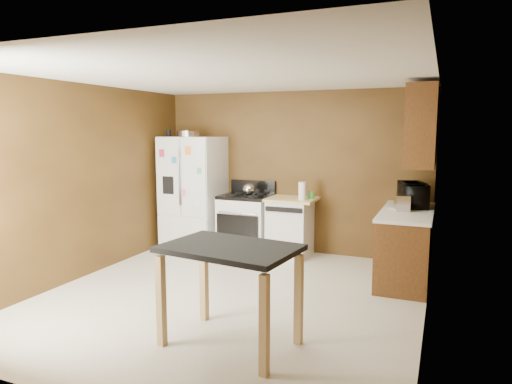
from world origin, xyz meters
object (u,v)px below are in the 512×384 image
Objects in this scene: microwave at (413,196)px; gas_range at (246,222)px; dishwasher at (290,226)px; island at (230,262)px; pen_cup at (169,133)px; green_canister at (311,195)px; kettle at (249,189)px; refrigerator at (193,192)px; paper_towel at (302,191)px; toaster at (402,202)px; roasting_pan at (188,134)px.

gas_range is (-2.48, 0.18, -0.59)m from microwave.
island is at bearing -81.83° from dishwasher.
pen_cup is at bearing -175.57° from dishwasher.
green_canister is 0.09× the size of island.
kettle is 0.98m from refrigerator.
refrigerator is at bearing 179.42° from paper_towel.
kettle is at bearing -174.44° from dishwasher.
toaster reaches higher than dishwasher.
toaster is at bearing -11.81° from gas_range.
paper_towel is 0.29× the size of dishwasher.
pen_cup is 3.87m from microwave.
microwave is at bearing -3.28° from kettle.
kettle is at bearing -31.69° from gas_range.
microwave is (3.79, -0.05, -0.81)m from pen_cup.
green_canister is at bearing 4.12° from roasting_pan.
green_canister is at bearing 5.26° from pen_cup.
paper_towel is 0.21× the size of island.
kettle is (1.05, 0.02, -0.85)m from roasting_pan.
refrigerator is 1.46× the size of island.
paper_towel is 2.43× the size of green_canister.
gas_range is at bearing 111.20° from island.
microwave is 0.48× the size of gas_range.
green_canister reaches higher than island.
gas_range reaches higher than dishwasher.
pen_cup is (-0.33, -0.07, 0.01)m from roasting_pan.
paper_towel is at bearing -4.84° from gas_range.
kettle is 1.75× the size of green_canister.
microwave reaches higher than dishwasher.
microwave is 0.43× the size of island.
island is at bearing -54.64° from refrigerator.
toaster is 0.51× the size of microwave.
island is at bearing -129.06° from toaster.
roasting_pan is 3.51× the size of green_canister.
kettle is at bearing 110.36° from island.
microwave is at bearing 58.96° from toaster.
kettle is 0.10× the size of refrigerator.
kettle is at bearing 3.89° from pen_cup.
dishwasher is at bearing 2.92° from roasting_pan.
dishwasher is at bearing 2.99° from refrigerator.
pen_cup is at bearing -174.74° from green_canister.
island is at bearing -85.78° from paper_towel.
kettle is (1.37, 0.09, -0.86)m from pen_cup.
dishwasher is (1.63, 0.09, -0.45)m from refrigerator.
gas_range is (-0.06, 0.04, -0.53)m from kettle.
roasting_pan is 1.35m from kettle.
toaster is (1.35, -0.58, 0.06)m from green_canister.
pen_cup reaches higher than microwave.
refrigerator is (-1.94, -0.14, -0.04)m from green_canister.
gas_range is 0.89× the size of island.
green_canister is 1.94m from refrigerator.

